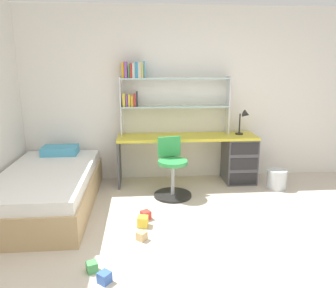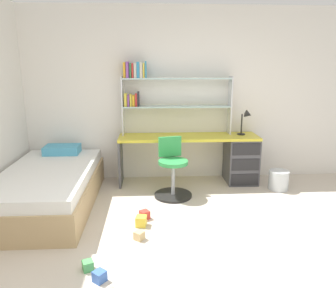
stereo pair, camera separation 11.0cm
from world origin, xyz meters
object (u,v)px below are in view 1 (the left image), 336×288
bookshelf_hutch (158,90)px  bed_platform (48,189)px  swivel_chair (172,173)px  toy_block_green_1 (92,267)px  toy_block_blue_0 (104,277)px  toy_block_red_4 (146,215)px  desk (223,155)px  waste_bin (277,179)px  desk_lamp (245,118)px  toy_block_natural_2 (142,236)px  toy_block_yellow_3 (143,221)px

bookshelf_hutch → bed_platform: bookshelf_hutch is taller
swivel_chair → toy_block_green_1: swivel_chair is taller
toy_block_blue_0 → toy_block_red_4: toy_block_red_4 is taller
toy_block_green_1 → toy_block_red_4: (0.49, 0.96, 0.01)m
bookshelf_hutch → toy_block_green_1: (-0.71, -2.29, -1.37)m
desk → toy_block_blue_0: bearing=-124.4°
bed_platform → waste_bin: size_ratio=7.20×
desk_lamp → waste_bin: (0.42, -0.36, -0.85)m
waste_bin → toy_block_green_1: 3.01m
bed_platform → toy_block_natural_2: bearing=-37.5°
desk_lamp → bed_platform: size_ratio=0.19×
desk_lamp → toy_block_yellow_3: desk_lamp is taller
toy_block_natural_2 → desk: bearing=52.5°
bookshelf_hutch → swivel_chair: 1.27m
swivel_chair → toy_block_natural_2: (-0.43, -1.15, -0.28)m
bookshelf_hutch → desk_lamp: size_ratio=4.27×
desk → toy_block_red_4: desk is taller
toy_block_red_4 → swivel_chair: bearing=61.2°
bookshelf_hutch → toy_block_yellow_3: bookshelf_hutch is taller
desk → toy_block_green_1: 2.76m
desk → swivel_chair: (-0.84, -0.50, -0.10)m
desk_lamp → toy_block_blue_0: bearing=-129.2°
desk → toy_block_natural_2: bearing=-127.5°
desk_lamp → toy_block_natural_2: bearing=-133.4°
swivel_chair → waste_bin: swivel_chair is taller
toy_block_yellow_3 → toy_block_green_1: bearing=-119.8°
bookshelf_hutch → desk_lamp: (1.30, -0.14, -0.42)m
toy_block_yellow_3 → toy_block_red_4: bearing=78.2°
waste_bin → toy_block_natural_2: (-1.98, -1.30, -0.09)m
toy_block_green_1 → toy_block_yellow_3: size_ratio=0.78×
waste_bin → toy_block_green_1: size_ratio=3.18×
swivel_chair → toy_block_blue_0: 1.97m
toy_block_green_1 → toy_block_blue_0: bearing=-52.0°
toy_block_red_4 → bookshelf_hutch: bearing=80.5°
desk → toy_block_blue_0: size_ratio=21.99×
toy_block_natural_2 → bed_platform: bearing=142.5°
bookshelf_hutch → toy_block_blue_0: (-0.58, -2.45, -1.36)m
toy_block_blue_0 → toy_block_red_4: size_ratio=0.95×
bed_platform → toy_block_green_1: size_ratio=22.91×
toy_block_yellow_3 → swivel_chair: bearing=64.3°
toy_block_natural_2 → toy_block_yellow_3: toy_block_yellow_3 is taller
bed_platform → waste_bin: bed_platform is taller
desk_lamp → toy_block_red_4: 2.15m
desk_lamp → toy_block_blue_0: size_ratio=4.05×
toy_block_blue_0 → toy_block_natural_2: toy_block_blue_0 is taller
bookshelf_hutch → toy_block_natural_2: size_ratio=18.15×
toy_block_blue_0 → toy_block_green_1: bearing=128.0°
desk → bed_platform: desk is taller
bookshelf_hutch → toy_block_green_1: size_ratio=18.35×
swivel_chair → toy_block_natural_2: swivel_chair is taller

